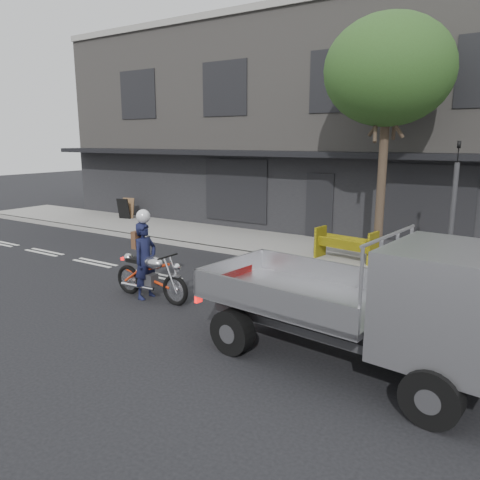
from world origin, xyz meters
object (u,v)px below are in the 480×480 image
Objects in this scene: flatbed_ute at (420,303)px; sandwich_board at (123,209)px; street_tree at (388,72)px; motorcycle at (151,275)px; traffic_light_pole at (452,219)px; rider at (145,261)px; construction_barrier at (343,246)px.

flatbed_ute is 15.79m from sandwich_board.
street_tree is 8.09m from motorcycle.
street_tree is 12.38m from sandwich_board.
flatbed_ute is (0.48, -5.50, -0.38)m from traffic_light_pole.
sandwich_board is (-7.86, 6.74, -0.27)m from rider.
sandwich_board is at bearing 140.58° from motorcycle.
rider is 5.66m from construction_barrier.
rider is at bearing -52.21° from sandwich_board.
traffic_light_pole is 2.09× the size of construction_barrier.
street_tree is at bearing -17.18° from sandwich_board.
motorcycle is at bearing -118.13° from construction_barrier.
construction_barrier is at bearing 126.02° from flatbed_ute.
motorcycle reaches higher than sandwich_board.
street_tree reaches higher than traffic_light_pole.
motorcycle is at bearing 179.01° from flatbed_ute.
construction_barrier is (2.63, 4.92, 0.06)m from motorcycle.
construction_barrier is (2.78, 4.92, -0.25)m from rider.
flatbed_ute reaches higher than motorcycle.
rider is 1.95× the size of sandwich_board.
construction_barrier is (-2.77, 0.15, -1.03)m from traffic_light_pole.
sandwich_board is (-10.64, 1.82, -0.02)m from construction_barrier.
motorcycle is at bearing -138.54° from traffic_light_pole.
sandwich_board is at bearing 170.30° from construction_barrier.
rider is (-0.15, 0.00, 0.31)m from motorcycle.
street_tree reaches higher than motorcycle.
motorcycle is at bearing -51.67° from sandwich_board.
flatbed_ute is 6.55m from construction_barrier.
flatbed_ute is (2.48, -6.35, -4.01)m from street_tree.
motorcycle is 0.34m from rider.
flatbed_ute is 5.59× the size of sandwich_board.
construction_barrier is 1.88× the size of sandwich_board.
flatbed_ute is 2.97× the size of construction_barrier.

